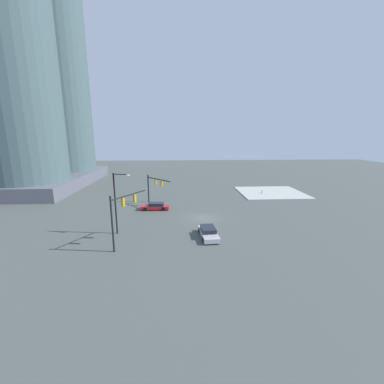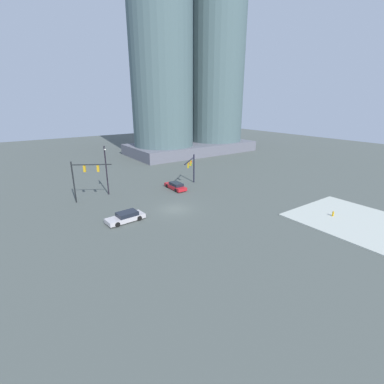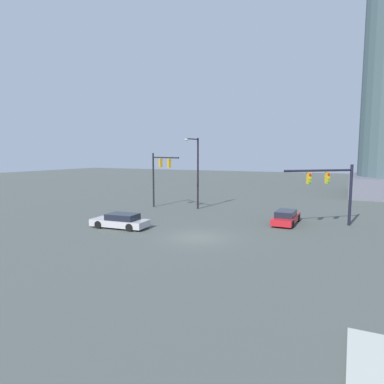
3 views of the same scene
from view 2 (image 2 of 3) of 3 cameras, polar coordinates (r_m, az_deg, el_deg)
The scene contains 9 objects.
ground_plane at distance 38.58m, azimuth -3.55°, elevation -3.63°, with size 185.76×185.76×0.00m, color #474F4B.
sidewalk_corner at distance 40.43m, azimuth 30.83°, elevation -5.18°, with size 12.56×13.69×0.15m, color #A9B0A7.
traffic_signal_near_corner at distance 48.70m, azimuth -0.09°, elevation 5.62°, with size 5.04×4.45×5.26m.
traffic_signal_opposite_side at distance 42.91m, azimuth -21.69°, elevation 3.51°, with size 5.01×3.09×6.24m.
streetlamp_curved_arm at distance 45.21m, azimuth -17.44°, elevation 4.92°, with size 0.78×2.26×7.89m.
highrise_twin_tower at distance 83.32m, azimuth -0.26°, elevation 32.07°, with size 36.08×17.92×68.99m.
sedan_car_approaching at distance 47.18m, azimuth -3.43°, elevation 1.27°, with size 1.86×4.86×1.21m.
sedan_car_waiting_far at distance 35.61m, azimuth -13.62°, elevation -5.08°, with size 4.94×2.27×1.21m.
fire_hydrant_on_curb at distance 40.30m, azimuth 27.33°, elevation -4.04°, with size 0.33×0.22×0.71m.
Camera 2 is at (-18.60, -30.55, 14.46)m, focal length 25.60 mm.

